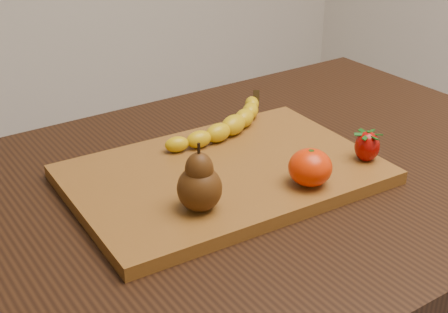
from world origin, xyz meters
TOP-DOWN VIEW (x-y plane):
  - table at (0.00, 0.00)m, footprint 1.00×0.70m
  - cutting_board at (-0.08, 0.01)m, footprint 0.46×0.32m
  - banana at (0.01, 0.10)m, footprint 0.22×0.12m
  - pear at (-0.17, -0.07)m, footprint 0.06×0.06m
  - mandarin at (-0.00, -0.10)m, footprint 0.08×0.08m
  - strawberry at (0.12, -0.09)m, footprint 0.05×0.05m

SIDE VIEW (x-z plane):
  - table at x=0.00m, z-range 0.28..1.04m
  - cutting_board at x=-0.08m, z-range 0.76..0.78m
  - banana at x=0.01m, z-range 0.78..0.81m
  - strawberry at x=0.12m, z-range 0.78..0.83m
  - mandarin at x=0.00m, z-range 0.78..0.83m
  - pear at x=-0.17m, z-range 0.78..0.87m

